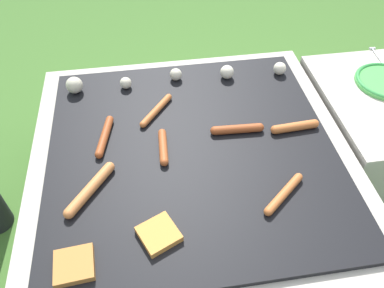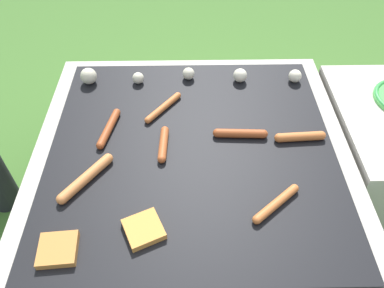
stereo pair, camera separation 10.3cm
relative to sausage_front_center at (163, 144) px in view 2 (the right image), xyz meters
name	(u,v)px [view 2 (the right image)]	position (x,y,z in m)	size (l,w,h in m)	color
ground_plane	(192,216)	(0.09, -0.01, -0.40)	(14.00, 14.00, 0.00)	#3D6628
grill	(192,186)	(0.09, -0.01, -0.21)	(0.99, 0.99, 0.38)	#B2AA9E
sausage_front_right	(300,137)	(0.42, 0.02, 0.00)	(0.16, 0.04, 0.03)	#B7602D
sausage_back_right	(240,133)	(0.24, 0.04, 0.00)	(0.17, 0.03, 0.03)	#93421E
sausage_front_center	(163,144)	(0.00, 0.00, 0.00)	(0.03, 0.15, 0.03)	#A34C23
sausage_back_left	(163,107)	(-0.01, 0.17, 0.00)	(0.12, 0.15, 0.02)	#B7602D
sausage_mid_right	(276,204)	(0.31, -0.22, 0.00)	(0.14, 0.12, 0.02)	#B7602D
sausage_back_center	(109,128)	(-0.18, 0.07, 0.00)	(0.06, 0.17, 0.02)	#93421E
sausage_front_left	(86,178)	(-0.21, -0.13, 0.00)	(0.13, 0.17, 0.03)	#C6753D
bread_slice_left	(58,249)	(-0.24, -0.34, 0.00)	(0.10, 0.10, 0.02)	#B27033
bread_slice_right	(144,229)	(-0.04, -0.29, 0.00)	(0.12, 0.12, 0.02)	#D18438
mushroom_row	(178,76)	(0.04, 0.33, 0.01)	(0.80, 0.07, 0.06)	beige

